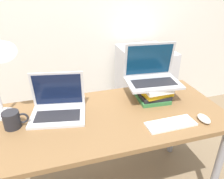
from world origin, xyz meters
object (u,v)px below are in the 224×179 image
object	(u,v)px
wireless_keyboard	(171,124)
mini_fridge	(143,90)
book_stack	(152,90)
laptop_left	(58,107)
desk_lamp	(0,56)
laptop_on_books	(152,75)
mug	(12,120)
mouse	(204,119)

from	to	relation	value
wireless_keyboard	mini_fridge	bearing A→B (deg)	74.64
book_stack	wireless_keyboard	world-z (taller)	book_stack
laptop_left	desk_lamp	distance (m)	0.44
laptop_on_books	mug	xyz separation A→B (m)	(-0.92, -0.12, -0.12)
book_stack	mini_fridge	xyz separation A→B (m)	(0.23, 0.63, -0.34)
laptop_on_books	desk_lamp	distance (m)	0.96
laptop_left	laptop_on_books	distance (m)	0.67
laptop_on_books	mini_fridge	world-z (taller)	laptop_on_books
book_stack	desk_lamp	xyz separation A→B (m)	(-0.94, 0.02, 0.34)
desk_lamp	laptop_left	bearing A→B (deg)	-10.58
laptop_left	mug	distance (m)	0.27
laptop_left	wireless_keyboard	xyz separation A→B (m)	(0.63, -0.31, -0.05)
mini_fridge	wireless_keyboard	bearing A→B (deg)	-105.36
book_stack	mini_fridge	world-z (taller)	mini_fridge
book_stack	mouse	xyz separation A→B (m)	(0.17, -0.36, -0.04)
laptop_left	wireless_keyboard	size ratio (longest dim) A/B	1.25
mug	mini_fridge	xyz separation A→B (m)	(1.15, 0.72, -0.33)
mug	desk_lamp	size ratio (longest dim) A/B	0.26
laptop_left	mug	world-z (taller)	laptop_left
laptop_left	laptop_on_books	bearing A→B (deg)	4.00
wireless_keyboard	mug	xyz separation A→B (m)	(-0.89, 0.24, 0.04)
wireless_keyboard	mini_fridge	xyz separation A→B (m)	(0.27, 0.97, -0.29)
mouse	desk_lamp	size ratio (longest dim) A/B	0.19
laptop_left	book_stack	bearing A→B (deg)	2.39
laptop_on_books	mouse	size ratio (longest dim) A/B	3.83
laptop_left	desk_lamp	size ratio (longest dim) A/B	0.70
desk_lamp	book_stack	bearing A→B (deg)	-1.42
mini_fridge	mouse	bearing A→B (deg)	-93.15
laptop_on_books	desk_lamp	world-z (taller)	desk_lamp
laptop_left	mini_fridge	size ratio (longest dim) A/B	0.42
wireless_keyboard	desk_lamp	bearing A→B (deg)	158.03
mini_fridge	laptop_on_books	bearing A→B (deg)	-110.80
desk_lamp	mini_fridge	xyz separation A→B (m)	(1.16, 0.60, -0.68)
wireless_keyboard	mouse	xyz separation A→B (m)	(0.21, -0.02, 0.01)
mug	laptop_left	bearing A→B (deg)	15.05
wireless_keyboard	mug	size ratio (longest dim) A/B	2.11
laptop_left	laptop_on_books	world-z (taller)	laptop_on_books
laptop_on_books	desk_lamp	bearing A→B (deg)	179.72
mouse	mug	world-z (taller)	mug
laptop_on_books	mini_fridge	size ratio (longest dim) A/B	0.44
mouse	mini_fridge	size ratio (longest dim) A/B	0.11
laptop_left	mouse	xyz separation A→B (m)	(0.84, -0.34, -0.03)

